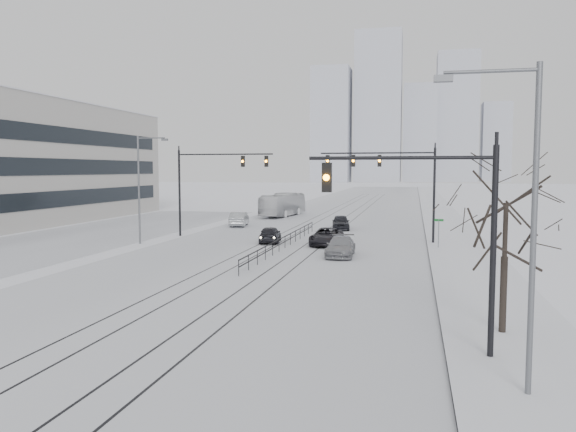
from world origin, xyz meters
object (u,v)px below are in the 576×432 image
(bare_tree, at_px, (506,217))
(sedan_sb_outer, at_px, (239,219))
(box_truck, at_px, (283,205))
(sedan_nb_far, at_px, (341,222))
(sedan_sb_inner, at_px, (270,235))
(traffic_mast_near, at_px, (442,221))
(sedan_nb_right, at_px, (341,247))
(sedan_nb_front, at_px, (327,237))

(bare_tree, distance_m, sedan_sb_outer, 43.05)
(box_truck, bearing_deg, sedan_sb_outer, 91.07)
(sedan_nb_far, xyz_separation_m, box_truck, (-9.64, 14.78, 0.78))
(sedan_sb_inner, relative_size, sedan_sb_outer, 0.87)
(traffic_mast_near, distance_m, sedan_nb_right, 22.07)
(sedan_nb_front, xyz_separation_m, box_truck, (-10.05, 27.13, 0.82))
(sedan_nb_right, bearing_deg, sedan_nb_far, 95.00)
(sedan_sb_inner, height_order, sedan_nb_front, sedan_sb_inner)
(sedan_nb_far, bearing_deg, sedan_sb_outer, 167.08)
(sedan_sb_outer, distance_m, sedan_nb_far, 11.38)
(bare_tree, distance_m, box_truck, 54.63)
(bare_tree, distance_m, sedan_sb_inner, 28.67)
(sedan_nb_front, relative_size, sedan_nb_right, 1.05)
(bare_tree, bearing_deg, sedan_nb_right, 115.14)
(sedan_sb_outer, bearing_deg, sedan_sb_inner, 108.15)
(bare_tree, height_order, sedan_nb_right, bare_tree)
(traffic_mast_near, bearing_deg, sedan_nb_far, 102.03)
(sedan_sb_inner, bearing_deg, sedan_nb_front, 165.42)
(sedan_sb_inner, xyz_separation_m, sedan_nb_far, (4.51, 11.82, 0.04))
(sedan_sb_outer, height_order, box_truck, box_truck)
(sedan_nb_far, bearing_deg, traffic_mast_near, -86.05)
(traffic_mast_near, xyz_separation_m, sedan_nb_right, (-5.98, 20.88, -3.87))
(sedan_sb_outer, relative_size, sedan_nb_front, 0.94)
(sedan_nb_far, height_order, box_truck, box_truck)
(sedan_nb_right, height_order, box_truck, box_truck)
(sedan_nb_front, distance_m, sedan_nb_right, 5.92)
(sedan_sb_inner, distance_m, sedan_nb_front, 4.95)
(traffic_mast_near, distance_m, sedan_nb_far, 39.90)
(sedan_sb_inner, relative_size, sedan_nb_far, 0.94)
(sedan_sb_inner, distance_m, sedan_sb_outer, 14.49)
(bare_tree, height_order, sedan_nb_front, bare_tree)
(bare_tree, relative_size, sedan_nb_far, 1.39)
(sedan_sb_inner, distance_m, sedan_nb_far, 12.65)
(sedan_nb_right, bearing_deg, sedan_nb_front, 106.29)
(sedan_sb_inner, bearing_deg, sedan_nb_far, -119.37)
(sedan_nb_right, xyz_separation_m, box_truck, (-11.94, 32.74, 0.83))
(sedan_sb_outer, bearing_deg, bare_tree, 110.94)
(sedan_nb_front, bearing_deg, sedan_nb_far, 92.20)
(sedan_sb_inner, bearing_deg, sedan_sb_outer, -70.36)
(traffic_mast_near, height_order, sedan_nb_right, traffic_mast_near)
(sedan_sb_outer, bearing_deg, traffic_mast_near, 106.27)
(bare_tree, distance_m, sedan_nb_right, 20.11)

